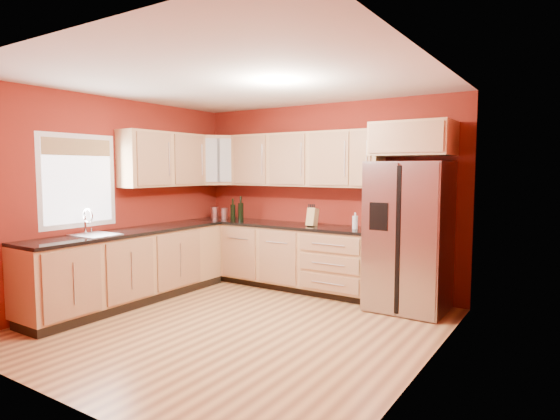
% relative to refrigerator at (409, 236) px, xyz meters
% --- Properties ---
extents(floor, '(4.00, 4.00, 0.00)m').
position_rel_refrigerator_xyz_m(floor, '(-1.35, -1.62, -0.89)').
color(floor, brown).
rests_on(floor, ground).
extents(ceiling, '(4.00, 4.00, 0.00)m').
position_rel_refrigerator_xyz_m(ceiling, '(-1.35, -1.62, 1.71)').
color(ceiling, silver).
rests_on(ceiling, wall_back).
extents(wall_back, '(4.00, 0.04, 2.60)m').
position_rel_refrigerator_xyz_m(wall_back, '(-1.35, 0.38, 0.41)').
color(wall_back, maroon).
rests_on(wall_back, floor).
extents(wall_front, '(4.00, 0.04, 2.60)m').
position_rel_refrigerator_xyz_m(wall_front, '(-1.35, -3.62, 0.41)').
color(wall_front, maroon).
rests_on(wall_front, floor).
extents(wall_left, '(0.04, 4.00, 2.60)m').
position_rel_refrigerator_xyz_m(wall_left, '(-3.35, -1.62, 0.41)').
color(wall_left, maroon).
rests_on(wall_left, floor).
extents(wall_right, '(0.04, 4.00, 2.60)m').
position_rel_refrigerator_xyz_m(wall_right, '(0.65, -1.62, 0.41)').
color(wall_right, maroon).
rests_on(wall_right, floor).
extents(base_cabinets_back, '(2.90, 0.60, 0.88)m').
position_rel_refrigerator_xyz_m(base_cabinets_back, '(-1.90, 0.07, -0.45)').
color(base_cabinets_back, tan).
rests_on(base_cabinets_back, floor).
extents(base_cabinets_left, '(0.60, 2.80, 0.88)m').
position_rel_refrigerator_xyz_m(base_cabinets_left, '(-3.05, -1.62, -0.45)').
color(base_cabinets_left, tan).
rests_on(base_cabinets_left, floor).
extents(countertop_back, '(2.90, 0.62, 0.04)m').
position_rel_refrigerator_xyz_m(countertop_back, '(-1.90, 0.06, 0.01)').
color(countertop_back, black).
rests_on(countertop_back, base_cabinets_back).
extents(countertop_left, '(0.62, 2.80, 0.04)m').
position_rel_refrigerator_xyz_m(countertop_left, '(-3.04, -1.62, 0.01)').
color(countertop_left, black).
rests_on(countertop_left, base_cabinets_left).
extents(upper_cabinets_back, '(2.30, 0.33, 0.75)m').
position_rel_refrigerator_xyz_m(upper_cabinets_back, '(-1.60, 0.21, 0.94)').
color(upper_cabinets_back, tan).
rests_on(upper_cabinets_back, wall_back).
extents(upper_cabinets_left, '(0.33, 1.35, 0.75)m').
position_rel_refrigerator_xyz_m(upper_cabinets_left, '(-3.19, -0.90, 0.94)').
color(upper_cabinets_left, tan).
rests_on(upper_cabinets_left, wall_left).
extents(corner_upper_cabinet, '(0.67, 0.67, 0.75)m').
position_rel_refrigerator_xyz_m(corner_upper_cabinet, '(-3.02, 0.04, 0.94)').
color(corner_upper_cabinet, tan).
rests_on(corner_upper_cabinet, wall_back).
extents(over_fridge_cabinet, '(0.92, 0.60, 0.40)m').
position_rel_refrigerator_xyz_m(over_fridge_cabinet, '(0.00, 0.07, 1.16)').
color(over_fridge_cabinet, tan).
rests_on(over_fridge_cabinet, wall_back).
extents(refrigerator, '(0.90, 0.75, 1.78)m').
position_rel_refrigerator_xyz_m(refrigerator, '(0.00, 0.00, 0.00)').
color(refrigerator, silver).
rests_on(refrigerator, floor).
extents(window, '(0.03, 0.90, 1.00)m').
position_rel_refrigerator_xyz_m(window, '(-3.33, -2.12, 0.66)').
color(window, white).
rests_on(window, wall_left).
extents(sink_faucet, '(0.50, 0.42, 0.30)m').
position_rel_refrigerator_xyz_m(sink_faucet, '(-3.04, -2.12, 0.18)').
color(sink_faucet, silver).
rests_on(sink_faucet, countertop_left).
extents(canister_left, '(0.13, 0.13, 0.17)m').
position_rel_refrigerator_xyz_m(canister_left, '(-2.91, 0.06, 0.12)').
color(canister_left, silver).
rests_on(canister_left, countertop_back).
extents(canister_right, '(0.14, 0.14, 0.18)m').
position_rel_refrigerator_xyz_m(canister_right, '(-3.08, 0.04, 0.12)').
color(canister_right, silver).
rests_on(canister_right, countertop_back).
extents(wine_bottle_a, '(0.09, 0.09, 0.33)m').
position_rel_refrigerator_xyz_m(wine_bottle_a, '(-2.68, -0.01, 0.20)').
color(wine_bottle_a, black).
rests_on(wine_bottle_a, countertop_back).
extents(wine_bottle_b, '(0.11, 0.11, 0.37)m').
position_rel_refrigerator_xyz_m(wine_bottle_b, '(-2.56, 0.02, 0.21)').
color(wine_bottle_b, black).
rests_on(wine_bottle_b, countertop_back).
extents(knife_block, '(0.13, 0.12, 0.24)m').
position_rel_refrigerator_xyz_m(knife_block, '(-1.33, 0.03, 0.15)').
color(knife_block, tan).
rests_on(knife_block, countertop_back).
extents(soap_dispenser, '(0.09, 0.09, 0.21)m').
position_rel_refrigerator_xyz_m(soap_dispenser, '(-0.72, 0.06, 0.14)').
color(soap_dispenser, silver).
rests_on(soap_dispenser, countertop_back).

